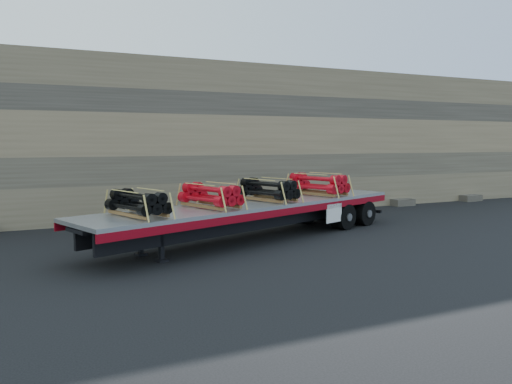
# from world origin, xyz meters

# --- Properties ---
(ground) EXTENTS (120.00, 120.00, 0.00)m
(ground) POSITION_xyz_m (0.00, 0.00, 0.00)
(ground) COLOR black
(ground) RESTS_ON ground
(rock_wall) EXTENTS (44.00, 3.00, 7.00)m
(rock_wall) POSITION_xyz_m (0.00, 6.50, 3.50)
(rock_wall) COLOR #7A6B54
(rock_wall) RESTS_ON ground
(trailer) EXTENTS (13.05, 6.69, 1.30)m
(trailer) POSITION_xyz_m (0.93, -0.36, 0.65)
(trailer) COLOR #BABCC2
(trailer) RESTS_ON ground
(bundle_front) EXTENTS (1.62, 2.22, 0.71)m
(bundle_front) POSITION_xyz_m (-3.39, -1.89, 1.65)
(bundle_front) COLOR black
(bundle_front) RESTS_ON trailer
(bundle_midfront) EXTENTS (1.69, 2.33, 0.74)m
(bundle_midfront) POSITION_xyz_m (-0.90, -1.01, 1.67)
(bundle_midfront) COLOR #BA0917
(bundle_midfront) RESTS_ON trailer
(bundle_midrear) EXTENTS (1.73, 2.38, 0.76)m
(bundle_midrear) POSITION_xyz_m (1.59, -0.13, 1.68)
(bundle_midrear) COLOR black
(bundle_midrear) RESTS_ON trailer
(bundle_rear) EXTENTS (1.86, 2.57, 0.82)m
(bundle_rear) POSITION_xyz_m (4.26, 0.82, 1.71)
(bundle_rear) COLOR #BA0917
(bundle_rear) RESTS_ON trailer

